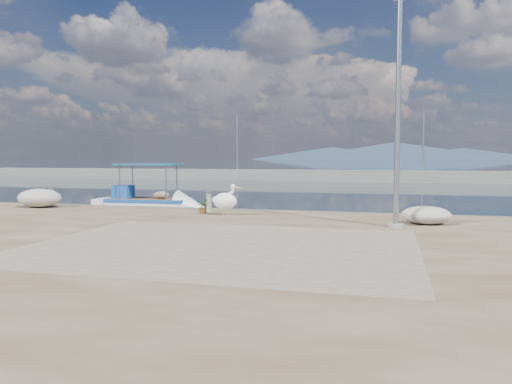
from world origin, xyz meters
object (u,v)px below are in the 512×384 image
object	(u,v)px
pelican	(226,201)
lamp_post	(398,116)
boat_left	(148,205)
bollard_near	(209,200)

from	to	relation	value
pelican	lamp_post	size ratio (longest dim) A/B	0.17
lamp_post	boat_left	bearing A→B (deg)	149.30
boat_left	pelican	world-z (taller)	boat_left
pelican	bollard_near	world-z (taller)	pelican
boat_left	pelican	size ratio (longest dim) A/B	4.74
boat_left	pelican	distance (m)	8.13
boat_left	lamp_post	bearing A→B (deg)	-32.96
pelican	boat_left	bearing A→B (deg)	143.45
boat_left	lamp_post	world-z (taller)	lamp_post
boat_left	bollard_near	bearing A→B (deg)	-44.57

